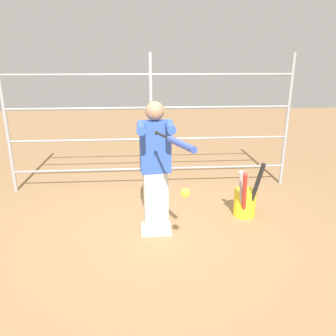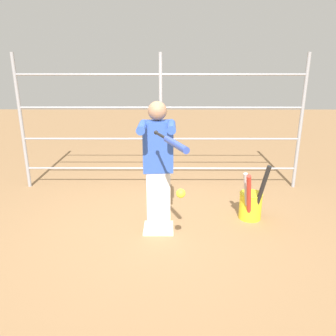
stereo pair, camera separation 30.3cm
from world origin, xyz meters
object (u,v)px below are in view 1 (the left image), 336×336
Objects in this scene: softball_in_flight at (185,193)px; bat_bucket at (245,201)px; batter at (155,164)px; baseball_bat_swinging at (178,142)px.

bat_bucket is (-1.05, -1.23, -0.66)m from softball_in_flight.
batter is at bearing 13.47° from bat_bucket.
baseball_bat_swinging is 8.17× the size of softball_in_flight.
baseball_bat_swinging is at bearing 101.43° from batter.
baseball_bat_swinging is 0.89× the size of bat_bucket.
softball_in_flight is at bearing 105.97° from batter.
bat_bucket is at bearing -130.39° from softball_in_flight.
batter is 0.96m from softball_in_flight.
baseball_bat_swinging is at bearing -12.64° from softball_in_flight.
batter is 1.04m from baseball_bat_swinging.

